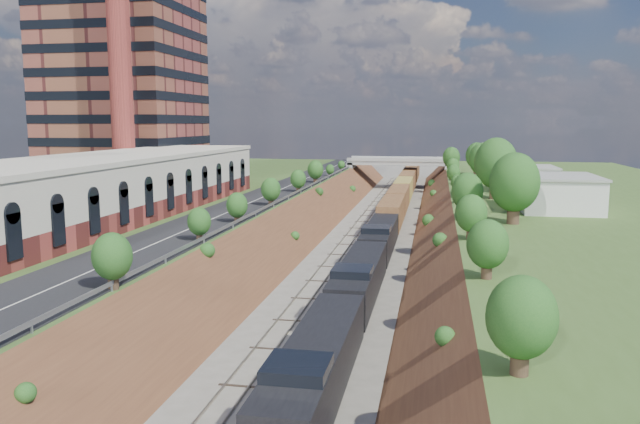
% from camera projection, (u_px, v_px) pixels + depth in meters
% --- Properties ---
extents(platform_left, '(44.00, 180.00, 5.00)m').
position_uv_depth(platform_left, '(158.00, 209.00, 95.36)').
color(platform_left, '#3D5724').
rests_on(platform_left, ground).
extents(platform_right, '(44.00, 180.00, 5.00)m').
position_uv_depth(platform_right, '(618.00, 222.00, 83.35)').
color(platform_right, '#3D5724').
rests_on(platform_right, ground).
extents(embankment_left, '(10.00, 180.00, 10.00)m').
position_uv_depth(embankment_left, '(298.00, 230.00, 91.71)').
color(embankment_left, brown).
rests_on(embankment_left, ground).
extents(embankment_right, '(10.00, 180.00, 10.00)m').
position_uv_depth(embankment_right, '(450.00, 235.00, 87.71)').
color(embankment_right, brown).
rests_on(embankment_right, ground).
extents(rail_left_track, '(1.58, 180.00, 0.18)m').
position_uv_depth(rail_left_track, '(354.00, 231.00, 90.17)').
color(rail_left_track, gray).
rests_on(rail_left_track, ground).
extents(rail_right_track, '(1.58, 180.00, 0.18)m').
position_uv_depth(rail_right_track, '(390.00, 232.00, 89.23)').
color(rail_right_track, gray).
rests_on(rail_right_track, ground).
extents(road, '(8.00, 180.00, 0.10)m').
position_uv_depth(road, '(268.00, 195.00, 91.81)').
color(road, black).
rests_on(road, platform_left).
extents(guardrail, '(0.10, 171.00, 0.70)m').
position_uv_depth(guardrail, '(295.00, 193.00, 90.80)').
color(guardrail, '#99999E').
rests_on(guardrail, platform_left).
extents(commercial_building, '(14.30, 62.30, 7.00)m').
position_uv_depth(commercial_building, '(113.00, 185.00, 72.19)').
color(commercial_building, maroon).
rests_on(commercial_building, platform_left).
extents(highrise_tower, '(22.00, 22.00, 53.90)m').
position_uv_depth(highrise_tower, '(121.00, 19.00, 104.69)').
color(highrise_tower, brown).
rests_on(highrise_tower, platform_left).
extents(smokestack, '(3.20, 3.20, 40.00)m').
position_uv_depth(smokestack, '(120.00, 57.00, 88.79)').
color(smokestack, maroon).
rests_on(smokestack, platform_left).
extents(overpass, '(24.50, 8.30, 7.40)m').
position_uv_depth(overpass, '(399.00, 168.00, 149.33)').
color(overpass, gray).
rests_on(overpass, ground).
extents(white_building_near, '(9.00, 12.00, 4.00)m').
position_uv_depth(white_building_near, '(557.00, 194.00, 76.66)').
color(white_building_near, silver).
rests_on(white_building_near, platform_right).
extents(white_building_far, '(8.00, 10.00, 3.60)m').
position_uv_depth(white_building_far, '(527.00, 179.00, 98.18)').
color(white_building_far, silver).
rests_on(white_building_far, platform_right).
extents(tree_right_large, '(5.25, 5.25, 7.61)m').
position_uv_depth(tree_right_large, '(515.00, 183.00, 65.82)').
color(tree_right_large, '#473323').
rests_on(tree_right_large, platform_right).
extents(tree_left_crest, '(2.45, 2.45, 3.55)m').
position_uv_depth(tree_left_crest, '(183.00, 228.00, 51.94)').
color(tree_left_crest, '#473323').
rests_on(tree_left_crest, platform_left).
extents(freight_train, '(3.10, 157.69, 4.62)m').
position_uv_depth(freight_train, '(398.00, 201.00, 104.68)').
color(freight_train, black).
rests_on(freight_train, ground).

